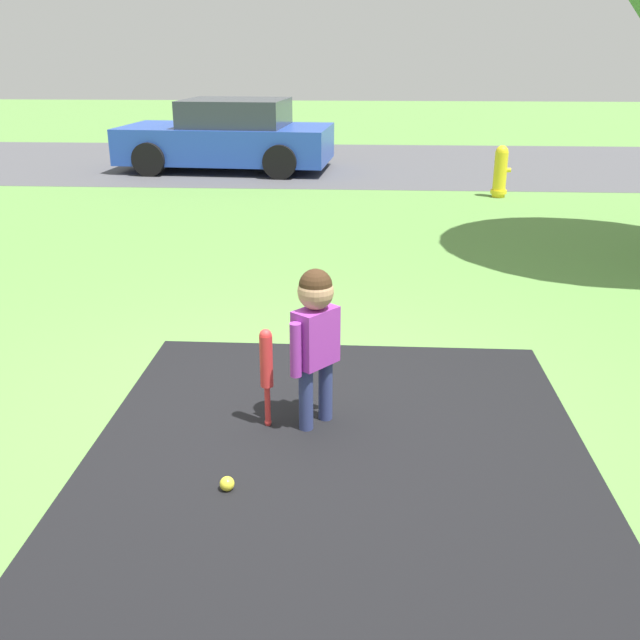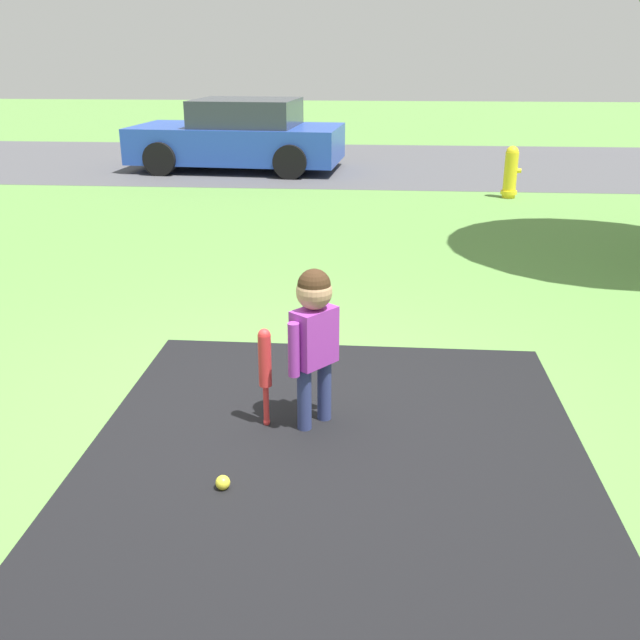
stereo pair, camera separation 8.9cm
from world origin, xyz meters
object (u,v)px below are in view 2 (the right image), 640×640
Objects in this scene: baseball_bat at (265,364)px; child at (314,326)px; sports_ball at (223,483)px; fire_hydrant at (511,173)px; parked_car at (240,137)px.

child is at bearing 7.60° from baseball_bat.
fire_hydrant reaches higher than sports_ball.
fire_hydrant is (2.75, 8.06, 0.34)m from sports_ball.
parked_car is (-1.89, 10.52, 0.57)m from sports_ball.
child reaches higher than sports_ball.
parked_car is at bearing 101.56° from baseball_bat.
sports_ball is at bearing -100.03° from baseball_bat.
baseball_bat is at bearing 79.97° from sports_ball.
parked_car is (-2.30, 9.80, -0.02)m from child.
parked_car reaches higher than fire_hydrant.
child is 0.24× the size of parked_car.
baseball_bat is 0.79× the size of fire_hydrant.
baseball_bat reaches higher than sports_ball.
baseball_bat is 10.04m from parked_car.
child is 1.24× the size of fire_hydrant.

